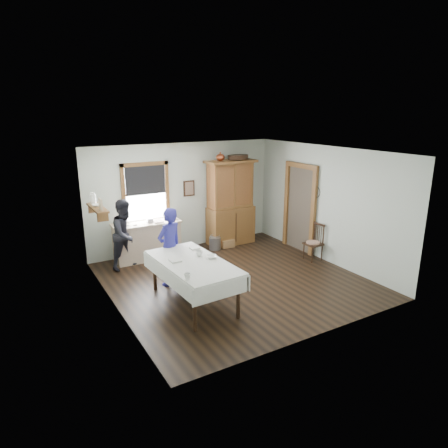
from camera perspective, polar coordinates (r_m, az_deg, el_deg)
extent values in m
cube|color=black|center=(8.55, 1.48, -7.97)|extent=(5.00, 5.00, 0.01)
cube|color=silver|center=(7.85, 1.62, 10.28)|extent=(5.00, 5.00, 0.01)
cube|color=beige|center=(10.25, -5.83, 3.94)|extent=(5.00, 0.01, 2.70)
cube|color=beige|center=(6.21, 13.77, -4.51)|extent=(5.00, 0.01, 2.70)
cube|color=beige|center=(7.16, -15.77, -1.91)|extent=(0.01, 5.00, 2.70)
cube|color=beige|center=(9.61, 14.36, 2.71)|extent=(0.01, 5.00, 2.70)
cube|color=white|center=(9.83, -11.15, 4.40)|extent=(1.00, 0.02, 1.30)
cube|color=brown|center=(9.70, -11.32, 8.40)|extent=(1.18, 0.06, 0.09)
cube|color=brown|center=(9.97, -10.88, 0.46)|extent=(1.18, 0.06, 0.09)
cube|color=brown|center=(9.65, -14.15, 4.00)|extent=(0.09, 0.06, 1.48)
cube|color=brown|center=(9.99, -8.14, 4.73)|extent=(0.09, 0.06, 1.48)
cube|color=black|center=(9.73, -11.15, 6.14)|extent=(0.98, 0.03, 0.68)
cube|color=#4C4236|center=(10.26, 10.83, 2.03)|extent=(0.03, 0.90, 2.10)
cube|color=brown|center=(9.88, 12.62, 1.38)|extent=(0.08, 0.12, 2.10)
cube|color=brown|center=(10.62, 8.92, 2.60)|extent=(0.08, 0.12, 2.10)
cube|color=brown|center=(10.04, 11.03, 8.17)|extent=(0.08, 1.14, 0.12)
cube|color=brown|center=(8.54, -17.62, 2.21)|extent=(0.24, 1.00, 0.04)
cube|color=brown|center=(8.19, -16.93, 0.97)|extent=(0.22, 0.03, 0.18)
cube|color=brown|center=(8.95, -18.15, 2.10)|extent=(0.22, 0.03, 0.18)
cube|color=#C6AE89|center=(8.23, -17.22, 2.67)|extent=(0.03, 0.22, 0.24)
cylinder|color=white|center=(8.85, -18.21, 3.48)|extent=(0.12, 0.12, 0.22)
cube|color=#352112|center=(10.23, -5.00, 5.09)|extent=(0.30, 0.04, 0.40)
torus|color=black|center=(9.71, 13.06, 5.17)|extent=(0.01, 0.27, 0.27)
cube|color=#C6AE89|center=(9.76, -10.92, -2.33)|extent=(1.60, 0.64, 0.91)
cube|color=brown|center=(10.54, 0.95, 3.07)|extent=(1.32, 0.63, 2.23)
cube|color=silver|center=(7.46, -4.41, -8.31)|extent=(1.19, 2.12, 0.83)
cube|color=#352112|center=(9.74, 12.64, -2.53)|extent=(0.43, 0.43, 0.89)
cube|color=gray|center=(10.31, -1.31, -2.76)|extent=(0.30, 0.30, 0.32)
cube|color=#9B6F46|center=(10.50, 0.48, -2.76)|extent=(0.36, 0.27, 0.20)
imported|color=navy|center=(8.17, -7.76, -3.65)|extent=(0.64, 0.53, 1.50)
imported|color=black|center=(9.21, -13.80, -1.76)|extent=(0.90, 0.83, 1.48)
imported|color=white|center=(7.53, -3.58, -4.22)|extent=(0.15, 0.15, 0.11)
imported|color=white|center=(6.55, -5.26, -7.45)|extent=(0.13, 0.13, 0.10)
imported|color=white|center=(7.43, -1.83, -4.67)|extent=(0.29, 0.29, 0.06)
imported|color=#755D4E|center=(9.59, -10.02, 0.30)|extent=(0.19, 0.25, 0.02)
imported|color=white|center=(9.76, -7.34, 0.82)|extent=(0.24, 0.24, 0.06)
imported|color=white|center=(8.58, -17.72, 2.58)|extent=(0.22, 0.22, 0.05)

